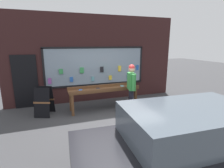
# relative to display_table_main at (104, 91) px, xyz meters

# --- Properties ---
(ground_plane) EXTENTS (40.00, 40.00, 0.00)m
(ground_plane) POSITION_rel_display_table_main_xyz_m (-0.00, -1.10, -0.73)
(ground_plane) COLOR #38383A
(shopfront_facade) EXTENTS (7.48, 0.29, 3.71)m
(shopfront_facade) POSITION_rel_display_table_main_xyz_m (-0.04, 1.29, 1.10)
(shopfront_facade) COLOR #331919
(shopfront_facade) RESTS_ON ground_plane
(display_table_main) EXTENTS (2.71, 0.74, 0.91)m
(display_table_main) POSITION_rel_display_table_main_xyz_m (0.00, 0.00, 0.00)
(display_table_main) COLOR brown
(display_table_main) RESTS_ON ground_plane
(person_browsing) EXTENTS (0.32, 0.68, 1.78)m
(person_browsing) POSITION_rel_display_table_main_xyz_m (0.87, -0.59, 0.33)
(person_browsing) COLOR black
(person_browsing) RESTS_ON ground_plane
(small_dog) EXTENTS (0.38, 0.54, 0.43)m
(small_dog) POSITION_rel_display_table_main_xyz_m (1.28, -0.82, -0.45)
(small_dog) COLOR black
(small_dog) RESTS_ON ground_plane
(sandwich_board_sign) EXTENTS (0.73, 0.77, 1.04)m
(sandwich_board_sign) POSITION_rel_display_table_main_xyz_m (-2.18, 0.12, -0.21)
(sandwich_board_sign) COLOR black
(sandwich_board_sign) RESTS_ON ground_plane
(parked_car) EXTENTS (4.31, 2.00, 1.41)m
(parked_car) POSITION_rel_display_table_main_xyz_m (0.45, -3.97, 0.01)
(parked_car) COLOR black
(parked_car) RESTS_ON ground_plane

